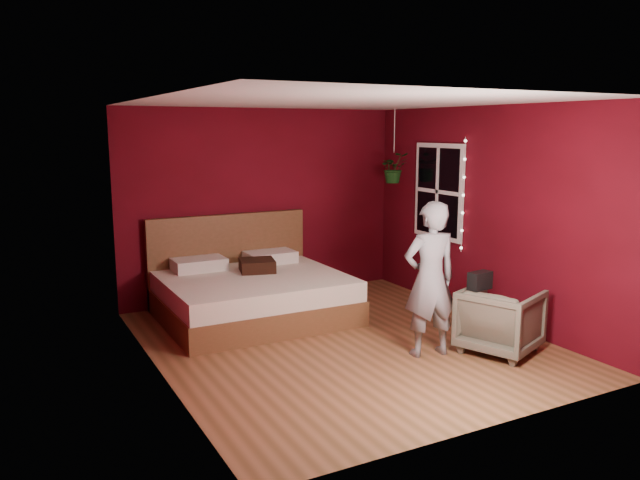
{
  "coord_description": "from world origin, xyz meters",
  "views": [
    {
      "loc": [
        -3.31,
        -5.68,
        2.32
      ],
      "look_at": [
        -0.09,
        0.4,
        1.09
      ],
      "focal_mm": 35.0,
      "sensor_mm": 36.0,
      "label": 1
    }
  ],
  "objects": [
    {
      "name": "fairy_lights",
      "position": [
        1.94,
        0.37,
        1.5
      ],
      "size": [
        0.04,
        0.04,
        1.45
      ],
      "color": "silver",
      "rests_on": "room_walls"
    },
    {
      "name": "armchair",
      "position": [
        1.3,
        -1.01,
        0.34
      ],
      "size": [
        0.97,
        0.96,
        0.68
      ],
      "primitive_type": "imported",
      "rotation": [
        0.0,
        0.0,
        1.96
      ],
      "color": "#555143",
      "rests_on": "ground"
    },
    {
      "name": "hanging_plant",
      "position": [
        1.68,
        1.54,
        1.79
      ],
      "size": [
        0.44,
        0.4,
        1.02
      ],
      "color": "silver",
      "rests_on": "room_walls"
    },
    {
      "name": "throw_pillow",
      "position": [
        -0.41,
        1.49,
        0.62
      ],
      "size": [
        0.52,
        0.52,
        0.15
      ],
      "primitive_type": "cube",
      "rotation": [
        0.0,
        0.0,
        -0.26
      ],
      "color": "black",
      "rests_on": "bed"
    },
    {
      "name": "floor",
      "position": [
        0.0,
        0.0,
        0.0
      ],
      "size": [
        4.5,
        4.5,
        0.0
      ],
      "primitive_type": "plane",
      "color": "brown",
      "rests_on": "ground"
    },
    {
      "name": "bed",
      "position": [
        -0.55,
        1.37,
        0.31
      ],
      "size": [
        2.18,
        1.86,
        1.2
      ],
      "color": "brown",
      "rests_on": "ground"
    },
    {
      "name": "handbag",
      "position": [
        1.09,
        -0.92,
        0.78
      ],
      "size": [
        0.28,
        0.17,
        0.18
      ],
      "primitive_type": "cube",
      "rotation": [
        0.0,
        0.0,
        0.16
      ],
      "color": "black",
      "rests_on": "armchair"
    },
    {
      "name": "person",
      "position": [
        0.59,
        -0.73,
        0.81
      ],
      "size": [
        0.64,
        0.47,
        1.61
      ],
      "primitive_type": "imported",
      "rotation": [
        0.0,
        0.0,
        2.98
      ],
      "color": "slate",
      "rests_on": "ground"
    },
    {
      "name": "window",
      "position": [
        1.97,
        0.9,
        1.5
      ],
      "size": [
        0.05,
        0.97,
        1.27
      ],
      "color": "white",
      "rests_on": "room_walls"
    },
    {
      "name": "room_walls",
      "position": [
        0.0,
        0.0,
        1.68
      ],
      "size": [
        4.04,
        4.54,
        2.62
      ],
      "color": "#5A0916",
      "rests_on": "ground"
    }
  ]
}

